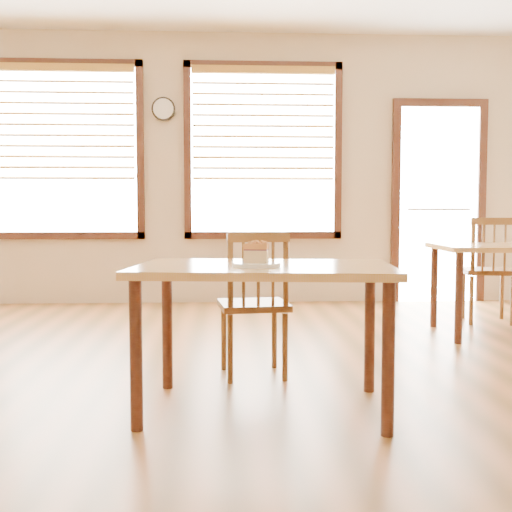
{
  "coord_description": "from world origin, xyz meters",
  "views": [
    {
      "loc": [
        -0.16,
        -3.21,
        1.02
      ],
      "look_at": [
        0.01,
        -0.03,
        0.8
      ],
      "focal_mm": 45.0,
      "sensor_mm": 36.0,
      "label": 1
    }
  ],
  "objects_px": {
    "cafe_chair_main": "(254,303)",
    "cake_slice": "(257,252)",
    "cafe_table_main": "(264,282)",
    "wall_clock": "(163,109)",
    "plate": "(256,265)",
    "cafe_chair_second": "(489,269)"
  },
  "relations": [
    {
      "from": "plate",
      "to": "cake_slice",
      "type": "relative_size",
      "value": 1.77
    },
    {
      "from": "wall_clock",
      "to": "cafe_chair_second",
      "type": "relative_size",
      "value": 0.27
    },
    {
      "from": "wall_clock",
      "to": "cafe_chair_second",
      "type": "height_order",
      "value": "wall_clock"
    },
    {
      "from": "cafe_chair_main",
      "to": "cafe_chair_second",
      "type": "xyz_separation_m",
      "value": [
        2.25,
        1.83,
        0.03
      ]
    },
    {
      "from": "cafe_chair_second",
      "to": "cafe_table_main",
      "type": "bearing_deg",
      "value": 57.74
    },
    {
      "from": "cafe_table_main",
      "to": "cafe_chair_second",
      "type": "distance_m",
      "value": 3.34
    },
    {
      "from": "wall_clock",
      "to": "cake_slice",
      "type": "bearing_deg",
      "value": -78.63
    },
    {
      "from": "cafe_chair_main",
      "to": "cafe_chair_second",
      "type": "height_order",
      "value": "cafe_chair_second"
    },
    {
      "from": "cafe_table_main",
      "to": "cake_slice",
      "type": "bearing_deg",
      "value": -108.09
    },
    {
      "from": "cafe_table_main",
      "to": "cake_slice",
      "type": "xyz_separation_m",
      "value": [
        -0.05,
        -0.1,
        0.16
      ]
    },
    {
      "from": "cafe_table_main",
      "to": "plate",
      "type": "bearing_deg",
      "value": -108.71
    },
    {
      "from": "wall_clock",
      "to": "cafe_chair_main",
      "type": "relative_size",
      "value": 0.29
    },
    {
      "from": "cafe_table_main",
      "to": "cake_slice",
      "type": "height_order",
      "value": "cake_slice"
    },
    {
      "from": "cafe_table_main",
      "to": "cafe_chair_main",
      "type": "distance_m",
      "value": 0.69
    },
    {
      "from": "plate",
      "to": "cake_slice",
      "type": "bearing_deg",
      "value": 5.32
    },
    {
      "from": "wall_clock",
      "to": "cafe_chair_main",
      "type": "distance_m",
      "value": 3.77
    },
    {
      "from": "cake_slice",
      "to": "wall_clock",
      "type": "bearing_deg",
      "value": 112.41
    },
    {
      "from": "cafe_chair_main",
      "to": "cake_slice",
      "type": "height_order",
      "value": "cafe_chair_main"
    },
    {
      "from": "cafe_table_main",
      "to": "plate",
      "type": "distance_m",
      "value": 0.15
    },
    {
      "from": "cafe_chair_main",
      "to": "cake_slice",
      "type": "xyz_separation_m",
      "value": [
        -0.03,
        -0.76,
        0.36
      ]
    },
    {
      "from": "wall_clock",
      "to": "cake_slice",
      "type": "xyz_separation_m",
      "value": [
        0.81,
        -4.02,
        -1.33
      ]
    },
    {
      "from": "wall_clock",
      "to": "cafe_table_main",
      "type": "height_order",
      "value": "wall_clock"
    }
  ]
}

